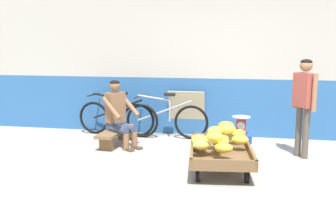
# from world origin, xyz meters

# --- Properties ---
(ground_plane) EXTENTS (80.00, 80.00, 0.00)m
(ground_plane) POSITION_xyz_m (0.00, 0.00, 0.00)
(ground_plane) COLOR #A39E93
(back_wall) EXTENTS (16.00, 0.30, 2.82)m
(back_wall) POSITION_xyz_m (0.00, 2.73, 1.41)
(back_wall) COLOR #2D609E
(back_wall) RESTS_ON ground
(banana_cart) EXTENTS (1.00, 1.53, 0.36)m
(banana_cart) POSITION_xyz_m (0.15, 0.50, 0.24)
(banana_cart) COLOR brown
(banana_cart) RESTS_ON ground
(banana_pile) EXTENTS (0.82, 1.22, 0.27)m
(banana_pile) POSITION_xyz_m (0.12, 0.55, 0.46)
(banana_pile) COLOR yellow
(banana_pile) RESTS_ON banana_cart
(low_bench) EXTENTS (0.40, 1.12, 0.27)m
(low_bench) POSITION_xyz_m (-1.74, 1.54, 0.20)
(low_bench) COLOR brown
(low_bench) RESTS_ON ground
(vendor_seated) EXTENTS (0.74, 0.67, 1.14)m
(vendor_seated) POSITION_xyz_m (-1.67, 1.49, 0.57)
(vendor_seated) COLOR brown
(vendor_seated) RESTS_ON ground
(plastic_crate) EXTENTS (0.36, 0.28, 0.30)m
(plastic_crate) POSITION_xyz_m (0.41, 1.49, 0.15)
(plastic_crate) COLOR #234CA8
(plastic_crate) RESTS_ON ground
(weighing_scale) EXTENTS (0.30, 0.30, 0.29)m
(weighing_scale) POSITION_xyz_m (0.41, 1.49, 0.45)
(weighing_scale) COLOR #28282D
(weighing_scale) RESTS_ON plastic_crate
(bicycle_near_left) EXTENTS (1.65, 0.48, 0.86)m
(bicycle_near_left) POSITION_xyz_m (-1.94, 2.22, 0.35)
(bicycle_near_left) COLOR black
(bicycle_near_left) RESTS_ON ground
(bicycle_far_left) EXTENTS (1.66, 0.48, 0.86)m
(bicycle_far_left) POSITION_xyz_m (-1.01, 2.20, 0.35)
(bicycle_far_left) COLOR black
(bicycle_far_left) RESTS_ON ground
(sign_board) EXTENTS (0.70, 0.27, 0.87)m
(sign_board) POSITION_xyz_m (-0.63, 2.56, 0.43)
(sign_board) COLOR #C6B289
(sign_board) RESTS_ON ground
(customer_adult) EXTENTS (0.34, 0.42, 1.53)m
(customer_adult) POSITION_xyz_m (1.35, 1.37, 0.95)
(customer_adult) COLOR brown
(customer_adult) RESTS_ON ground
(shopping_bag) EXTENTS (0.18, 0.12, 0.24)m
(shopping_bag) POSITION_xyz_m (0.66, 1.02, 0.12)
(shopping_bag) COLOR silver
(shopping_bag) RESTS_ON ground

